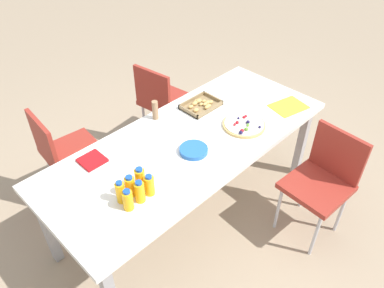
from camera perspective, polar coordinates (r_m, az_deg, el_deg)
name	(u,v)px	position (r m, az deg, el deg)	size (l,w,h in m)	color
ground_plane	(190,210)	(3.07, -0.30, -9.92)	(12.00, 12.00, 0.00)	gray
party_table	(190,147)	(2.60, -0.35, -0.40)	(2.10, 0.86, 0.72)	white
chair_far_right	(162,99)	(3.40, -4.57, 6.84)	(0.45, 0.45, 0.83)	maroon
chair_far_left	(63,150)	(2.98, -18.90, -0.91)	(0.43, 0.43, 0.83)	maroon
chair_near_right	(324,177)	(2.76, 19.31, -4.74)	(0.43, 0.43, 0.83)	maroon
juice_bottle_0	(128,200)	(2.10, -9.69, -8.36)	(0.06, 0.06, 0.14)	#F9AC14
juice_bottle_1	(140,192)	(2.13, -7.92, -7.17)	(0.06, 0.06, 0.15)	#FAAE14
juice_bottle_2	(149,185)	(2.16, -6.45, -6.22)	(0.06, 0.06, 0.14)	#F9AE14
juice_bottle_3	(120,192)	(2.14, -10.77, -7.16)	(0.05, 0.05, 0.15)	#F9AD14
juice_bottle_4	(130,186)	(2.17, -9.35, -6.30)	(0.06, 0.06, 0.14)	#F9AE14
juice_bottle_5	(140,179)	(2.20, -7.86, -5.21)	(0.06, 0.06, 0.15)	#F9AD14
fruit_pizza	(244,125)	(2.70, 7.87, 2.91)	(0.30, 0.30, 0.05)	tan
snack_tray	(201,105)	(2.88, 1.39, 5.92)	(0.28, 0.21, 0.04)	olive
plate_stack	(194,150)	(2.45, 0.25, -0.93)	(0.19, 0.19, 0.03)	blue
napkin_stack	(92,160)	(2.47, -14.87, -2.38)	(0.15, 0.15, 0.02)	red
cardboard_tube	(155,110)	(2.73, -5.67, 5.08)	(0.04, 0.04, 0.15)	#9E7A56
paper_folder	(288,107)	(2.98, 14.40, 5.52)	(0.26, 0.20, 0.01)	yellow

